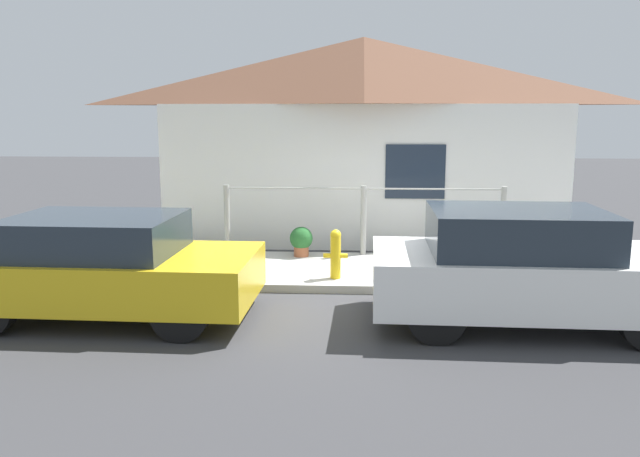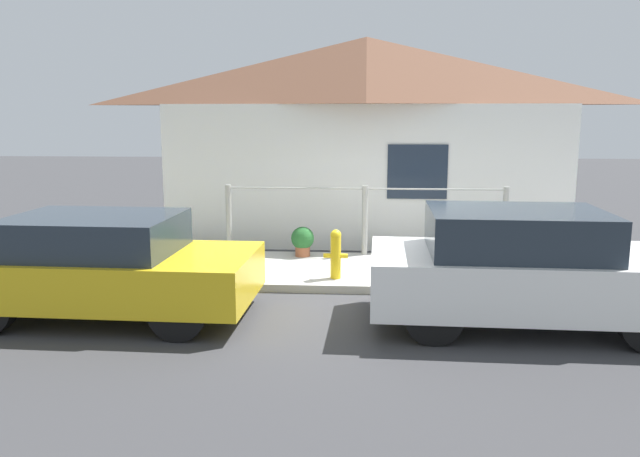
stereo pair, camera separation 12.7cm
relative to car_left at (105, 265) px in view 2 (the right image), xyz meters
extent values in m
plane|color=#38383A|center=(3.28, 1.20, -0.67)|extent=(60.00, 60.00, 0.00)
cube|color=#B2AFA8|center=(3.28, 2.32, -0.61)|extent=(24.00, 2.24, 0.12)
cube|color=white|center=(3.28, 4.21, 0.70)|extent=(7.68, 0.12, 2.74)
cube|color=#1E2838|center=(4.24, 4.14, 0.84)|extent=(1.10, 0.04, 1.00)
pyramid|color=brown|center=(3.28, 5.25, 2.73)|extent=(8.08, 2.20, 1.31)
cylinder|color=#999993|center=(0.88, 3.29, 0.06)|extent=(0.10, 0.10, 1.21)
cylinder|color=#999993|center=(3.28, 3.29, 0.06)|extent=(0.10, 0.10, 1.21)
cylinder|color=#999993|center=(5.68, 3.29, 0.06)|extent=(0.10, 0.10, 1.21)
cylinder|color=#999993|center=(3.28, 3.29, 0.62)|extent=(4.80, 0.03, 0.03)
cube|color=gold|center=(0.04, 0.00, -0.12)|extent=(3.73, 1.87, 0.58)
cube|color=#232D38|center=(-0.11, 0.00, 0.40)|extent=(2.07, 1.62, 0.47)
cylinder|color=black|center=(1.20, 0.74, -0.33)|extent=(0.68, 0.22, 0.67)
cylinder|color=black|center=(1.16, -0.80, -0.33)|extent=(0.68, 0.22, 0.67)
cylinder|color=black|center=(-1.08, 0.80, -0.33)|extent=(0.68, 0.22, 0.67)
cube|color=white|center=(5.22, 0.00, -0.09)|extent=(3.76, 1.84, 0.66)
cube|color=#232D38|center=(5.07, 0.00, 0.50)|extent=(2.09, 1.59, 0.52)
cylinder|color=black|center=(6.39, 0.72, -0.33)|extent=(0.67, 0.22, 0.67)
cylinder|color=black|center=(4.08, 0.78, -0.33)|extent=(0.67, 0.22, 0.67)
cylinder|color=black|center=(4.04, -0.72, -0.33)|extent=(0.67, 0.22, 0.67)
cylinder|color=yellow|center=(2.84, 1.63, -0.23)|extent=(0.16, 0.16, 0.63)
sphere|color=yellow|center=(2.84, 1.63, 0.11)|extent=(0.16, 0.16, 0.16)
cylinder|color=yellow|center=(2.73, 1.63, -0.20)|extent=(0.14, 0.07, 0.07)
cylinder|color=yellow|center=(2.96, 1.63, -0.20)|extent=(0.14, 0.07, 0.07)
cylinder|color=#9E5638|center=(2.21, 3.09, -0.46)|extent=(0.26, 0.26, 0.17)
sphere|color=#235B28|center=(2.21, 3.09, -0.23)|extent=(0.40, 0.40, 0.40)
cylinder|color=slate|center=(0.13, 2.63, -0.47)|extent=(0.31, 0.31, 0.15)
sphere|color=#2D6B2D|center=(0.13, 2.63, -0.24)|extent=(0.40, 0.40, 0.40)
cylinder|color=#9E5638|center=(4.99, 2.96, -0.46)|extent=(0.25, 0.25, 0.18)
sphere|color=#235B28|center=(4.99, 2.96, -0.24)|extent=(0.34, 0.34, 0.34)
camera|label=1|loc=(3.11, -7.45, 1.85)|focal=35.00mm
camera|label=2|loc=(3.24, -7.44, 1.85)|focal=35.00mm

